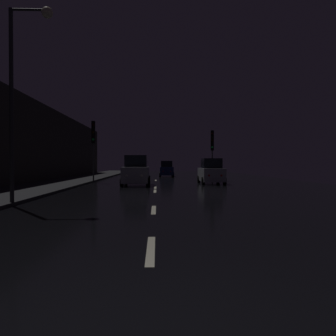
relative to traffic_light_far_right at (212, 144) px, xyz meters
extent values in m
cube|color=black|center=(-5.35, -3.46, -3.47)|extent=(27.71, 84.00, 0.02)
cube|color=#28282B|center=(-13.01, -3.46, -3.39)|extent=(4.40, 84.00, 0.15)
cube|color=#2D2B28|center=(-15.61, -6.96, 0.00)|extent=(0.80, 63.00, 6.92)
cube|color=beige|center=(-5.35, -24.96, -3.46)|extent=(0.16, 2.20, 0.01)
cube|color=beige|center=(-5.35, -19.46, -3.46)|extent=(0.16, 2.20, 0.01)
cube|color=beige|center=(-5.35, -11.49, -3.46)|extent=(0.16, 2.20, 0.01)
cube|color=beige|center=(-5.35, -8.56, -3.46)|extent=(0.16, 2.20, 0.01)
cube|color=beige|center=(-5.35, 1.06, -3.46)|extent=(0.16, 2.20, 0.01)
cylinder|color=#38383A|center=(0.00, 0.02, -2.02)|extent=(0.12, 0.12, 2.88)
cube|color=black|center=(0.00, 0.02, 0.37)|extent=(0.36, 0.38, 1.90)
sphere|color=black|center=(-0.03, -0.16, 1.00)|extent=(0.22, 0.22, 0.22)
sphere|color=black|center=(-0.03, -0.16, 0.37)|extent=(0.22, 0.22, 0.22)
sphere|color=#19D84C|center=(-0.03, -0.16, -0.27)|extent=(0.22, 0.22, 0.22)
cylinder|color=#38383A|center=(-10.71, -2.52, -1.76)|extent=(0.12, 0.12, 3.40)
cube|color=black|center=(-10.71, -2.52, 0.89)|extent=(0.34, 0.37, 1.90)
sphere|color=black|center=(-10.69, -2.70, 1.52)|extent=(0.22, 0.22, 0.22)
sphere|color=black|center=(-10.69, -2.70, 0.89)|extent=(0.22, 0.22, 0.22)
sphere|color=#19D84C|center=(-10.69, -2.70, 0.25)|extent=(0.22, 0.22, 0.22)
cylinder|color=#2D2D30|center=(-10.91, -18.17, 0.39)|extent=(0.16, 0.16, 7.70)
cylinder|color=#2D2D30|center=(-10.21, -18.17, 4.19)|extent=(1.40, 0.10, 0.10)
sphere|color=beige|center=(-9.51, -18.17, 4.09)|extent=(0.44, 0.44, 0.44)
cube|color=#A5A8AD|center=(-6.82, -5.99, -2.65)|extent=(1.89, 4.41, 1.15)
cube|color=black|center=(-6.82, -5.83, -1.63)|extent=(1.61, 2.20, 0.88)
cylinder|color=black|center=(-5.90, -7.53, -3.13)|extent=(0.23, 0.67, 0.67)
cylinder|color=black|center=(-7.75, -7.53, -3.13)|extent=(0.23, 0.67, 0.67)
cylinder|color=black|center=(-5.90, -4.45, -3.13)|extent=(0.23, 0.67, 0.67)
cylinder|color=black|center=(-7.75, -4.45, -3.13)|extent=(0.23, 0.67, 0.67)
sphere|color=white|center=(-6.30, -8.15, -2.65)|extent=(0.19, 0.19, 0.19)
sphere|color=white|center=(-7.34, -8.15, -2.65)|extent=(0.19, 0.19, 0.19)
sphere|color=red|center=(-6.30, -3.83, -2.65)|extent=(0.19, 0.19, 0.19)
sphere|color=red|center=(-7.34, -3.83, -2.65)|extent=(0.19, 0.19, 0.19)
cube|color=#A5A8AD|center=(-0.80, -4.17, -2.72)|extent=(1.72, 4.01, 1.05)
cube|color=black|center=(-0.80, -4.32, -1.80)|extent=(1.46, 2.00, 0.80)
cylinder|color=black|center=(-1.64, -2.77, -3.16)|extent=(0.21, 0.61, 0.61)
cylinder|color=black|center=(0.05, -2.77, -3.16)|extent=(0.21, 0.61, 0.61)
cylinder|color=black|center=(-1.64, -5.58, -3.16)|extent=(0.21, 0.61, 0.61)
cylinder|color=black|center=(0.05, -5.58, -3.16)|extent=(0.21, 0.61, 0.61)
sphere|color=slate|center=(-1.27, -2.21, -2.72)|extent=(0.17, 0.17, 0.17)
sphere|color=slate|center=(-0.32, -2.21, -2.72)|extent=(0.17, 0.17, 0.17)
sphere|color=red|center=(-1.27, -6.14, -2.72)|extent=(0.17, 0.17, 0.17)
sphere|color=red|center=(-0.32, -6.14, -2.72)|extent=(0.17, 0.17, 0.17)
cube|color=#141E51|center=(-4.06, 10.29, -2.76)|extent=(1.64, 3.82, 1.00)
cube|color=black|center=(-4.06, 10.15, -1.88)|extent=(1.39, 1.91, 0.76)
cylinder|color=black|center=(-4.86, 11.63, -3.17)|extent=(0.20, 0.58, 0.58)
cylinder|color=black|center=(-3.25, 11.63, -3.17)|extent=(0.20, 0.58, 0.58)
cylinder|color=black|center=(-4.86, 8.95, -3.17)|extent=(0.20, 0.58, 0.58)
cylinder|color=black|center=(-3.25, 8.95, -3.17)|extent=(0.20, 0.58, 0.58)
sphere|color=slate|center=(-4.51, 12.16, -2.76)|extent=(0.16, 0.16, 0.16)
sphere|color=slate|center=(-3.61, 12.16, -2.76)|extent=(0.16, 0.16, 0.16)
sphere|color=red|center=(-4.51, 8.42, -2.76)|extent=(0.16, 0.16, 0.16)
sphere|color=red|center=(-3.61, 8.42, -2.76)|extent=(0.16, 0.16, 0.16)
camera|label=1|loc=(-5.23, -31.38, -1.78)|focal=35.65mm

